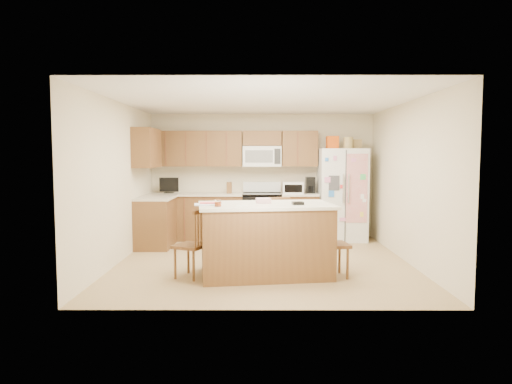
{
  "coord_description": "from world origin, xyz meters",
  "views": [
    {
      "loc": [
        -0.09,
        -7.06,
        1.67
      ],
      "look_at": [
        -0.11,
        0.35,
        1.07
      ],
      "focal_mm": 32.0,
      "sensor_mm": 36.0,
      "label": 1
    }
  ],
  "objects_px": {
    "windsor_chair_left": "(192,245)",
    "windsor_chair_right": "(332,244)",
    "refrigerator": "(342,193)",
    "island": "(265,239)",
    "windsor_chair_back": "(273,232)",
    "stove": "(262,216)"
  },
  "relations": [
    {
      "from": "stove",
      "to": "island",
      "type": "bearing_deg",
      "value": -89.59
    },
    {
      "from": "refrigerator",
      "to": "windsor_chair_right",
      "type": "relative_size",
      "value": 2.13
    },
    {
      "from": "windsor_chair_right",
      "to": "island",
      "type": "bearing_deg",
      "value": 175.21
    },
    {
      "from": "windsor_chair_back",
      "to": "refrigerator",
      "type": "bearing_deg",
      "value": 53.62
    },
    {
      "from": "island",
      "to": "windsor_chair_left",
      "type": "distance_m",
      "value": 1.01
    },
    {
      "from": "refrigerator",
      "to": "windsor_chair_left",
      "type": "distance_m",
      "value": 3.82
    },
    {
      "from": "windsor_chair_back",
      "to": "island",
      "type": "bearing_deg",
      "value": -99.7
    },
    {
      "from": "refrigerator",
      "to": "windsor_chair_back",
      "type": "bearing_deg",
      "value": -126.38
    },
    {
      "from": "windsor_chair_left",
      "to": "windsor_chair_back",
      "type": "xyz_separation_m",
      "value": [
        1.13,
        0.86,
        0.04
      ]
    },
    {
      "from": "windsor_chair_back",
      "to": "windsor_chair_right",
      "type": "distance_m",
      "value": 1.13
    },
    {
      "from": "stove",
      "to": "island",
      "type": "height_order",
      "value": "stove"
    },
    {
      "from": "windsor_chair_back",
      "to": "windsor_chair_right",
      "type": "relative_size",
      "value": 1.08
    },
    {
      "from": "refrigerator",
      "to": "windsor_chair_back",
      "type": "relative_size",
      "value": 1.97
    },
    {
      "from": "refrigerator",
      "to": "island",
      "type": "relative_size",
      "value": 1.04
    },
    {
      "from": "island",
      "to": "windsor_chair_left",
      "type": "xyz_separation_m",
      "value": [
        -1.0,
        -0.13,
        -0.06
      ]
    },
    {
      "from": "refrigerator",
      "to": "windsor_chair_left",
      "type": "relative_size",
      "value": 2.16
    },
    {
      "from": "windsor_chair_left",
      "to": "windsor_chair_back",
      "type": "relative_size",
      "value": 0.91
    },
    {
      "from": "windsor_chair_left",
      "to": "windsor_chair_right",
      "type": "bearing_deg",
      "value": 1.48
    },
    {
      "from": "island",
      "to": "windsor_chair_left",
      "type": "height_order",
      "value": "island"
    },
    {
      "from": "island",
      "to": "windsor_chair_back",
      "type": "relative_size",
      "value": 1.89
    },
    {
      "from": "windsor_chair_left",
      "to": "windsor_chair_back",
      "type": "height_order",
      "value": "windsor_chair_back"
    },
    {
      "from": "island",
      "to": "stove",
      "type": "bearing_deg",
      "value": 90.41
    }
  ]
}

